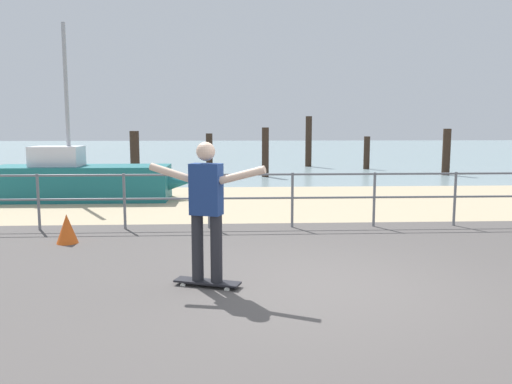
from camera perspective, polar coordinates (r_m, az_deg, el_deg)
ground_plane at (r=5.32m, az=9.24°, el=-13.85°), size 24.00×10.00×0.04m
beach_strip at (r=13.03m, az=1.86°, el=-1.08°), size 24.00×6.00×0.04m
sea_surface at (r=40.90m, az=-1.40°, el=4.70°), size 72.00×50.00×0.04m
railing_fence at (r=9.53m, az=-0.58°, el=0.02°), size 10.93×0.05×1.05m
sailboat at (r=13.82m, az=-18.12°, el=1.20°), size 4.95×1.41×4.45m
skateboard at (r=6.22m, az=-5.44°, el=-9.96°), size 0.82×0.46×0.08m
skateboarder at (r=6.00m, az=-5.55°, el=-1.27°), size 1.39×0.58×1.65m
groyne_post_0 at (r=18.70m, az=-13.32°, el=3.97°), size 0.33×0.33×1.73m
groyne_post_1 at (r=25.60m, az=-5.22°, el=4.78°), size 0.33×0.33×1.54m
groyne_post_2 at (r=19.18m, az=1.04°, el=4.43°), size 0.26×0.26×1.85m
groyne_post_3 at (r=24.11m, az=5.87°, el=5.59°), size 0.29×0.29×2.35m
groyne_post_4 at (r=23.11m, az=12.21°, el=4.26°), size 0.27×0.27×1.45m
groyne_post_5 at (r=21.16m, az=20.41°, el=4.17°), size 0.30×0.30×1.80m
traffic_cone at (r=8.87m, az=-20.28°, el=-3.92°), size 0.36×0.36×0.50m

